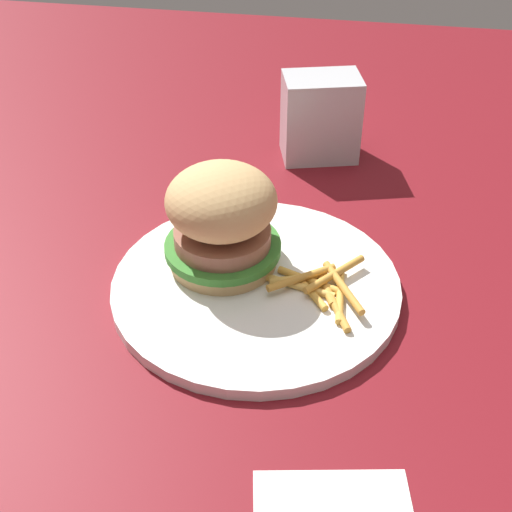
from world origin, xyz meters
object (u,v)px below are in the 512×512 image
at_px(fries_pile, 320,286).
at_px(napkin_dispenser, 320,118).
at_px(plate, 256,286).
at_px(sandwich, 222,218).

bearing_deg(fries_pile, napkin_dispenser, -174.04).
bearing_deg(plate, fries_pile, 86.71).
xyz_separation_m(fries_pile, napkin_dispenser, (-0.27, -0.03, 0.03)).
relative_size(sandwich, napkin_dispenser, 1.09).
xyz_separation_m(sandwich, fries_pile, (0.03, 0.10, -0.05)).
relative_size(plate, sandwich, 2.43).
distance_m(plate, napkin_dispenser, 0.28).
distance_m(sandwich, napkin_dispenser, 0.26).
distance_m(plate, sandwich, 0.07).
bearing_deg(plate, sandwich, -123.11).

